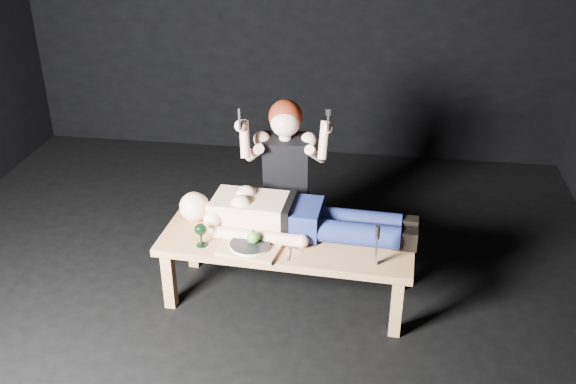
% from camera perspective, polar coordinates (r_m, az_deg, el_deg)
% --- Properties ---
extents(ground, '(5.00, 5.00, 0.00)m').
position_cam_1_polar(ground, '(4.22, -4.42, -9.95)').
color(ground, black).
rests_on(ground, ground).
extents(table, '(1.60, 0.67, 0.45)m').
position_cam_1_polar(table, '(4.15, -0.10, -6.75)').
color(table, '#A57B43').
rests_on(table, ground).
extents(lying_man, '(1.52, 0.53, 0.25)m').
position_cam_1_polar(lying_man, '(4.04, 0.81, -1.93)').
color(lying_man, beige).
rests_on(lying_man, table).
extents(kneeling_woman, '(0.73, 0.80, 1.23)m').
position_cam_1_polar(kneeling_woman, '(4.42, -0.15, 1.40)').
color(kneeling_woman, black).
rests_on(kneeling_woman, ground).
extents(serving_tray, '(0.40, 0.32, 0.02)m').
position_cam_1_polar(serving_tray, '(3.92, -3.38, -4.93)').
color(serving_tray, tan).
rests_on(serving_tray, table).
extents(plate, '(0.28, 0.28, 0.02)m').
position_cam_1_polar(plate, '(3.91, -3.39, -4.69)').
color(plate, white).
rests_on(plate, serving_tray).
extents(apple, '(0.08, 0.08, 0.08)m').
position_cam_1_polar(apple, '(3.89, -3.10, -4.04)').
color(apple, '#41941F').
rests_on(apple, plate).
extents(goblet, '(0.08, 0.08, 0.15)m').
position_cam_1_polar(goblet, '(3.95, -7.73, -3.79)').
color(goblet, black).
rests_on(goblet, table).
extents(fork_flat, '(0.07, 0.16, 0.01)m').
position_cam_1_polar(fork_flat, '(3.93, -5.56, -5.07)').
color(fork_flat, '#B2B2B7').
rests_on(fork_flat, table).
extents(knife_flat, '(0.03, 0.17, 0.01)m').
position_cam_1_polar(knife_flat, '(3.88, 0.04, -5.46)').
color(knife_flat, '#B2B2B7').
rests_on(knife_flat, table).
extents(spoon_flat, '(0.15, 0.10, 0.01)m').
position_cam_1_polar(spoon_flat, '(3.93, 0.32, -4.93)').
color(spoon_flat, '#B2B2B7').
rests_on(spoon_flat, table).
extents(carving_knife, '(0.04, 0.04, 0.26)m').
position_cam_1_polar(carving_knife, '(3.75, 7.87, -4.73)').
color(carving_knife, '#B2B2B7').
rests_on(carving_knife, table).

